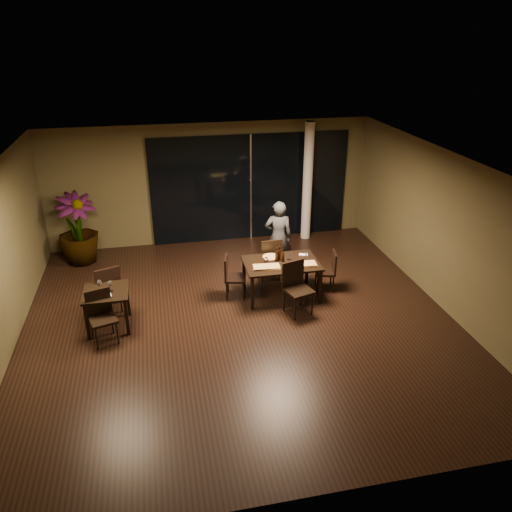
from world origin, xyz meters
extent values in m
plane|color=black|center=(0.00, 0.00, 0.00)|extent=(8.00, 8.00, 0.00)
cube|color=#4D4529|center=(0.00, 4.05, 1.50)|extent=(8.00, 0.10, 3.00)
cube|color=#4D4529|center=(0.00, -4.05, 1.50)|extent=(8.00, 0.10, 3.00)
cube|color=#4D4529|center=(4.05, 0.00, 1.50)|extent=(0.10, 8.00, 3.00)
cube|color=silver|center=(0.00, 0.00, 3.02)|extent=(8.00, 8.00, 0.04)
cube|color=black|center=(1.00, 3.96, 1.35)|extent=(5.00, 0.06, 2.70)
cylinder|color=silver|center=(2.40, 3.65, 1.50)|extent=(0.24, 0.24, 3.00)
cube|color=black|center=(1.00, 0.80, 0.73)|extent=(1.50, 1.00, 0.04)
cube|color=black|center=(0.31, 0.36, 0.35)|extent=(0.06, 0.06, 0.71)
cube|color=black|center=(1.69, 0.36, 0.35)|extent=(0.06, 0.06, 0.71)
cube|color=black|center=(0.31, 1.24, 0.35)|extent=(0.06, 0.06, 0.71)
cube|color=black|center=(1.69, 1.24, 0.35)|extent=(0.06, 0.06, 0.71)
cube|color=black|center=(-2.40, 0.30, 0.73)|extent=(0.80, 0.80, 0.04)
cube|color=black|center=(-2.74, -0.04, 0.35)|extent=(0.06, 0.06, 0.71)
cube|color=black|center=(-2.06, -0.04, 0.35)|extent=(0.06, 0.06, 0.71)
cube|color=black|center=(-2.74, 0.64, 0.35)|extent=(0.06, 0.06, 0.71)
cube|color=black|center=(-2.06, 0.64, 0.35)|extent=(0.06, 0.06, 0.71)
cube|color=black|center=(0.92, 1.58, 0.47)|extent=(0.49, 0.49, 0.05)
cylinder|color=black|center=(1.10, 1.78, 0.24)|extent=(0.04, 0.04, 0.47)
cylinder|color=black|center=(0.72, 1.75, 0.24)|extent=(0.04, 0.04, 0.47)
cylinder|color=black|center=(1.12, 1.40, 0.24)|extent=(0.04, 0.04, 0.47)
cylinder|color=black|center=(0.74, 1.38, 0.24)|extent=(0.04, 0.04, 0.47)
cube|color=black|center=(0.93, 1.37, 0.74)|extent=(0.46, 0.07, 0.53)
cube|color=black|center=(1.15, 0.05, 0.49)|extent=(0.60, 0.60, 0.05)
cylinder|color=black|center=(1.02, -0.20, 0.24)|extent=(0.04, 0.04, 0.49)
cylinder|color=black|center=(1.39, -0.08, 0.24)|extent=(0.04, 0.04, 0.49)
cylinder|color=black|center=(0.90, 0.18, 0.24)|extent=(0.04, 0.04, 0.49)
cylinder|color=black|center=(1.28, 0.29, 0.24)|extent=(0.04, 0.04, 0.49)
cube|color=black|center=(1.08, 0.25, 0.76)|extent=(0.47, 0.18, 0.54)
cube|color=black|center=(0.08, 0.93, 0.43)|extent=(0.50, 0.50, 0.05)
cylinder|color=black|center=(0.21, 0.73, 0.21)|extent=(0.03, 0.03, 0.43)
cylinder|color=black|center=(0.28, 1.06, 0.21)|extent=(0.03, 0.03, 0.43)
cylinder|color=black|center=(-0.13, 0.80, 0.21)|extent=(0.03, 0.03, 0.43)
cylinder|color=black|center=(-0.05, 1.14, 0.21)|extent=(0.03, 0.03, 0.43)
cube|color=black|center=(-0.11, 0.97, 0.66)|extent=(0.13, 0.41, 0.47)
cube|color=black|center=(1.96, 0.86, 0.40)|extent=(0.46, 0.46, 0.04)
cylinder|color=black|center=(1.84, 1.05, 0.20)|extent=(0.03, 0.03, 0.40)
cylinder|color=black|center=(1.77, 0.73, 0.20)|extent=(0.03, 0.03, 0.40)
cylinder|color=black|center=(2.15, 0.99, 0.20)|extent=(0.03, 0.03, 0.40)
cylinder|color=black|center=(2.09, 0.67, 0.20)|extent=(0.03, 0.03, 0.40)
cube|color=black|center=(2.14, 0.83, 0.63)|extent=(0.11, 0.39, 0.45)
cube|color=black|center=(-2.44, 0.90, 0.48)|extent=(0.60, 0.60, 0.05)
cylinder|color=black|center=(-2.33, 1.14, 0.24)|extent=(0.04, 0.04, 0.48)
cylinder|color=black|center=(-2.69, 1.01, 0.24)|extent=(0.04, 0.04, 0.48)
cylinder|color=black|center=(-2.20, 0.78, 0.24)|extent=(0.04, 0.04, 0.48)
cylinder|color=black|center=(-2.56, 0.65, 0.24)|extent=(0.04, 0.04, 0.48)
cube|color=black|center=(-2.37, 0.70, 0.74)|extent=(0.45, 0.20, 0.53)
cube|color=black|center=(-2.45, -0.17, 0.45)|extent=(0.55, 0.55, 0.05)
cylinder|color=black|center=(-2.57, -0.40, 0.23)|extent=(0.04, 0.04, 0.45)
cylinder|color=black|center=(-2.23, -0.29, 0.23)|extent=(0.04, 0.04, 0.45)
cylinder|color=black|center=(-2.68, -0.05, 0.23)|extent=(0.04, 0.04, 0.45)
cylinder|color=black|center=(-2.33, 0.05, 0.23)|extent=(0.04, 0.04, 0.45)
cube|color=black|center=(-2.51, 0.02, 0.70)|extent=(0.43, 0.17, 0.50)
imported|color=#303235|center=(1.22, 1.93, 0.83)|extent=(0.63, 0.48, 1.65)
imported|color=#1B4617|center=(-3.19, 3.32, 0.83)|extent=(1.24, 1.24, 1.66)
cube|color=#4C3218|center=(0.65, 0.62, 0.76)|extent=(0.58, 0.36, 0.01)
cube|color=#4A2D18|center=(1.39, 0.59, 0.76)|extent=(0.57, 0.31, 0.01)
cylinder|color=red|center=(0.85, 1.07, 0.76)|extent=(0.33, 0.33, 0.01)
cylinder|color=white|center=(0.71, 0.89, 0.79)|extent=(0.07, 0.07, 0.09)
cylinder|color=white|center=(1.18, 0.90, 0.80)|extent=(0.08, 0.08, 0.09)
cube|color=silver|center=(1.52, 0.68, 0.76)|extent=(0.21, 0.17, 0.01)
cube|color=white|center=(1.54, 1.05, 0.76)|extent=(0.20, 0.16, 0.01)
cube|color=white|center=(-2.38, 0.11, 0.76)|extent=(0.20, 0.15, 0.01)
camera|label=1|loc=(-1.37, -7.94, 5.13)|focal=35.00mm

